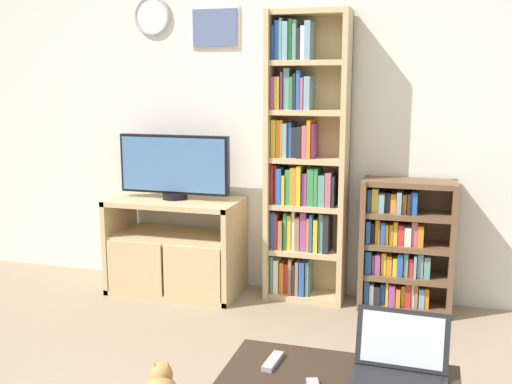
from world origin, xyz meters
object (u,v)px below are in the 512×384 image
Objects in this scene: television at (174,166)px; bookshelf_short at (402,248)px; laptop at (400,365)px; remote_near_laptop at (273,361)px; bookshelf_tall at (303,165)px; tv_stand at (175,246)px.

television is 0.93× the size of bookshelf_short.
laptop is at bearing -87.49° from bookshelf_short.
bookshelf_tall is at bearing 102.78° from remote_near_laptop.
bookshelf_tall is at bearing 179.11° from bookshelf_short.
tv_stand is at bearing -174.85° from bookshelf_short.
laptop is (0.77, -1.83, -0.49)m from bookshelf_tall.
bookshelf_tall is at bearing 9.70° from tv_stand.
bookshelf_tall is (0.91, 0.15, 0.61)m from tv_stand.
tv_stand is at bearing 129.38° from remote_near_laptop.
bookshelf_tall is 5.47× the size of laptop.
laptop is (0.08, -1.82, 0.04)m from bookshelf_short.
bookshelf_tall is at bearing 7.74° from television.
bookshelf_tall is 12.19× the size of remote_near_laptop.
television is 1.68m from bookshelf_short.
television is at bearing -172.26° from bookshelf_tall.
bookshelf_tall is 0.87m from bookshelf_short.
laptop is 2.23× the size of remote_near_laptop.
laptop is (1.68, -1.70, -0.46)m from television.
television is at bearing 97.81° from tv_stand.
bookshelf_short reaches higher than remote_near_laptop.
television is at bearing -175.96° from bookshelf_short.
bookshelf_short is 1.87m from remote_near_laptop.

